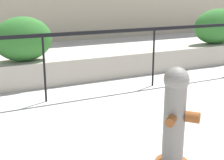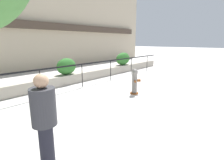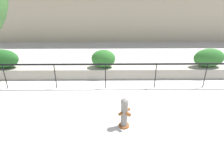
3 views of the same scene
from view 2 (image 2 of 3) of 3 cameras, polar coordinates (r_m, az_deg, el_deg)
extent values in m
plane|color=#BCB7B2|center=(6.12, 22.19, -9.62)|extent=(120.00, 120.00, 0.00)
cube|color=tan|center=(14.80, -29.31, 18.00)|extent=(30.00, 1.00, 8.00)
cube|color=#3F3328|center=(14.11, -27.99, 15.85)|extent=(27.00, 0.36, 0.56)
cube|color=#ADA393|center=(9.59, -13.90, 0.40)|extent=(18.00, 0.70, 0.50)
cube|color=black|center=(8.59, -9.85, 5.08)|extent=(15.00, 0.05, 0.06)
cylinder|color=black|center=(7.51, -22.26, -0.98)|extent=(0.04, 0.04, 1.15)
cylinder|color=black|center=(8.68, -9.71, 1.51)|extent=(0.04, 0.04, 1.15)
cylinder|color=black|center=(10.16, -0.46, 3.31)|extent=(0.04, 0.04, 1.15)
cylinder|color=black|center=(11.85, 6.33, 4.57)|extent=(0.04, 0.04, 1.15)
cylinder|color=black|center=(13.67, 11.38, 5.47)|extent=(0.04, 0.04, 1.15)
ellipsoid|color=#2D6B28|center=(9.42, -14.65, 4.32)|extent=(1.12, 0.63, 0.85)
ellipsoid|color=#2D6B28|center=(12.87, 3.62, 6.94)|extent=(1.45, 0.58, 0.90)
cylinder|color=brown|center=(7.59, 7.27, -4.26)|extent=(0.50, 0.50, 0.06)
cylinder|color=slate|center=(7.47, 7.36, -0.92)|extent=(0.31, 0.31, 0.85)
sphere|color=slate|center=(7.37, 7.47, 2.63)|extent=(0.25, 0.25, 0.25)
cylinder|color=brown|center=(7.47, 8.75, -0.15)|extent=(0.18, 0.18, 0.11)
cylinder|color=brown|center=(7.28, 7.58, -0.46)|extent=(0.15, 0.15, 0.09)
cylinder|color=brown|center=(7.61, 7.20, 0.13)|extent=(0.15, 0.15, 0.09)
cylinder|color=black|center=(3.36, -20.42, -20.21)|extent=(0.26, 0.26, 0.88)
cylinder|color=#333338|center=(3.03, -21.51, -8.16)|extent=(0.43, 0.43, 0.62)
sphere|color=tan|center=(2.92, -22.18, -0.31)|extent=(0.23, 0.23, 0.23)
camera|label=1|loc=(4.55, 19.97, 6.11)|focal=50.00mm
camera|label=3|loc=(6.45, 63.40, 28.87)|focal=35.00mm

